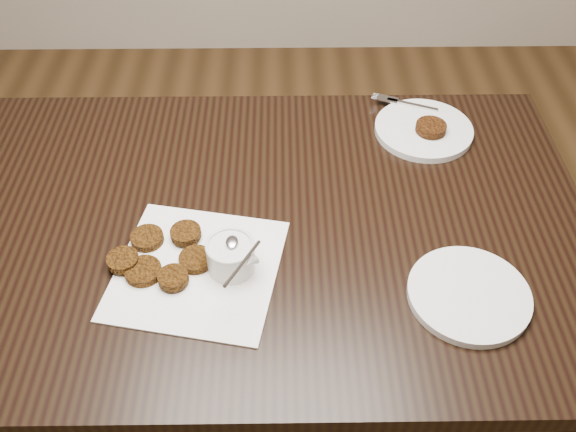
# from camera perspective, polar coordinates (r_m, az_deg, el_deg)

# --- Properties ---
(floor) EXTENTS (4.00, 4.00, 0.00)m
(floor) POSITION_cam_1_polar(r_m,az_deg,el_deg) (1.82, -1.71, -18.49)
(floor) COLOR brown
(floor) RESTS_ON ground
(table) EXTENTS (1.33, 0.85, 0.75)m
(table) POSITION_cam_1_polar(r_m,az_deg,el_deg) (1.52, -2.25, -10.24)
(table) COLOR black
(table) RESTS_ON floor
(napkin) EXTENTS (0.34, 0.34, 0.00)m
(napkin) POSITION_cam_1_polar(r_m,az_deg,el_deg) (1.16, -8.32, -4.85)
(napkin) COLOR white
(napkin) RESTS_ON table
(sauce_ramekin) EXTENTS (0.14, 0.14, 0.12)m
(sauce_ramekin) POSITION_cam_1_polar(r_m,az_deg,el_deg) (1.10, -5.38, -2.59)
(sauce_ramekin) COLOR silver
(sauce_ramekin) RESTS_ON napkin
(patty_cluster) EXTENTS (0.23, 0.23, 0.02)m
(patty_cluster) POSITION_cam_1_polar(r_m,az_deg,el_deg) (1.17, -11.53, -3.82)
(patty_cluster) COLOR #60380C
(patty_cluster) RESTS_ON napkin
(plate_with_patty) EXTENTS (0.29, 0.29, 0.03)m
(plate_with_patty) POSITION_cam_1_polar(r_m,az_deg,el_deg) (1.47, 12.38, 8.00)
(plate_with_patty) COLOR silver
(plate_with_patty) RESTS_ON table
(plate_empty) EXTENTS (0.26, 0.26, 0.02)m
(plate_empty) POSITION_cam_1_polar(r_m,az_deg,el_deg) (1.15, 16.26, -6.94)
(plate_empty) COLOR silver
(plate_empty) RESTS_ON table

